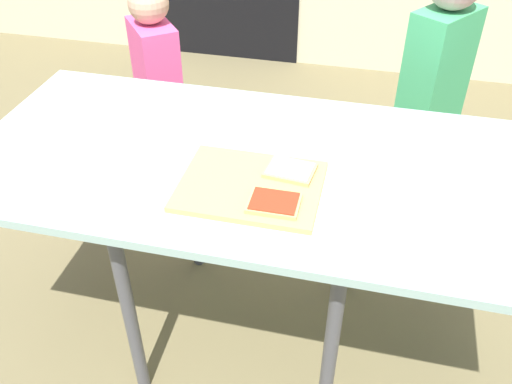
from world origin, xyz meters
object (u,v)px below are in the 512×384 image
at_px(plate_white_right, 390,166).
at_px(child_left, 158,86).
at_px(pizza_slice_far_right, 290,170).
at_px(cutting_board, 250,186).
at_px(dining_table, 250,177).
at_px(child_right, 433,88).
at_px(pizza_slice_near_right, 274,203).

xyz_separation_m(plate_white_right, child_left, (-0.92, 0.66, -0.20)).
bearing_deg(pizza_slice_far_right, cutting_board, -141.39).
height_order(dining_table, child_right, child_right).
bearing_deg(pizza_slice_near_right, child_left, 126.55).
distance_m(dining_table, pizza_slice_far_right, 0.15).
bearing_deg(pizza_slice_near_right, dining_table, 118.57).
distance_m(plate_white_right, child_left, 1.15).
bearing_deg(plate_white_right, pizza_slice_far_right, -157.62).
bearing_deg(pizza_slice_far_right, plate_white_right, 22.38).
bearing_deg(pizza_slice_far_right, pizza_slice_near_right, -95.31).
xyz_separation_m(dining_table, cutting_board, (0.03, -0.12, 0.07)).
xyz_separation_m(plate_white_right, child_right, (0.13, 0.66, -0.09)).
bearing_deg(pizza_slice_far_right, dining_table, 154.84).
bearing_deg(pizza_slice_near_right, cutting_board, 137.23).
height_order(pizza_slice_near_right, plate_white_right, pizza_slice_near_right).
height_order(child_left, child_right, child_right).
height_order(cutting_board, child_right, child_right).
xyz_separation_m(dining_table, child_left, (-0.56, 0.70, -0.14)).
xyz_separation_m(cutting_board, child_left, (-0.59, 0.83, -0.21)).
bearing_deg(cutting_board, dining_table, 104.04).
relative_size(cutting_board, pizza_slice_far_right, 2.66).
bearing_deg(pizza_slice_far_right, child_right, 63.51).
bearing_deg(cutting_board, child_right, 60.72).
relative_size(dining_table, child_left, 1.64).
height_order(cutting_board, pizza_slice_near_right, pizza_slice_near_right).
relative_size(pizza_slice_far_right, child_right, 0.12).
height_order(plate_white_right, child_left, child_left).
relative_size(child_left, child_right, 0.85).
relative_size(cutting_board, pizza_slice_near_right, 2.85).
bearing_deg(pizza_slice_near_right, child_right, 66.42).
xyz_separation_m(pizza_slice_near_right, plate_white_right, (0.26, 0.24, -0.02)).
height_order(dining_table, plate_white_right, plate_white_right).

